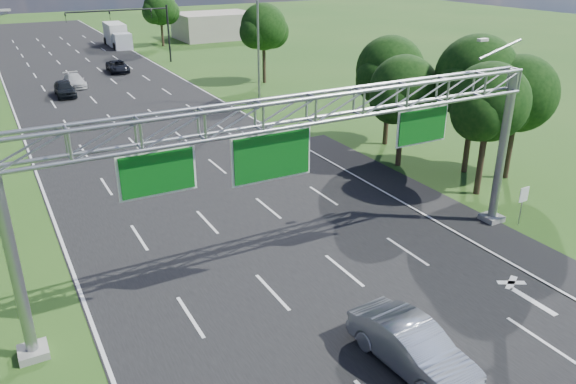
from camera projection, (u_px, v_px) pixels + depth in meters
ground at (174, 155)px, 39.14m from camera, size 220.00×220.00×0.00m
road at (174, 155)px, 39.14m from camera, size 18.00×180.00×0.02m
road_flare at (446, 211)px, 30.74m from camera, size 3.00×30.00×0.02m
sign_gantry at (313, 123)px, 22.06m from camera, size 23.50×1.00×9.56m
regulatory_sign at (523, 198)px, 28.68m from camera, size 0.60×0.08×2.10m
traffic_signal at (140, 22)px, 68.60m from camera, size 12.21×0.24×7.00m
streetlight_r_mid at (256, 43)px, 49.98m from camera, size 2.97×0.22×10.16m
tree_cluster_right at (452, 88)px, 34.85m from camera, size 9.91×14.60×8.68m
tree_verge_rd at (264, 29)px, 58.54m from camera, size 5.76×4.80×8.28m
tree_verge_re at (161, 10)px, 82.00m from camera, size 5.76×4.80×7.84m
building_right at (215, 26)px, 90.83m from camera, size 12.00×9.00×4.00m
silver_sedan at (413, 347)px, 18.96m from camera, size 2.17×5.14×1.65m
car_queue_a at (75, 81)px, 58.70m from camera, size 1.91×4.48×1.29m
car_queue_b at (118, 66)px, 65.79m from camera, size 2.38×4.81×1.31m
car_queue_c at (65, 88)px, 54.82m from camera, size 1.93×4.53×1.52m
box_truck at (117, 36)px, 83.22m from camera, size 2.75×8.70×3.26m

